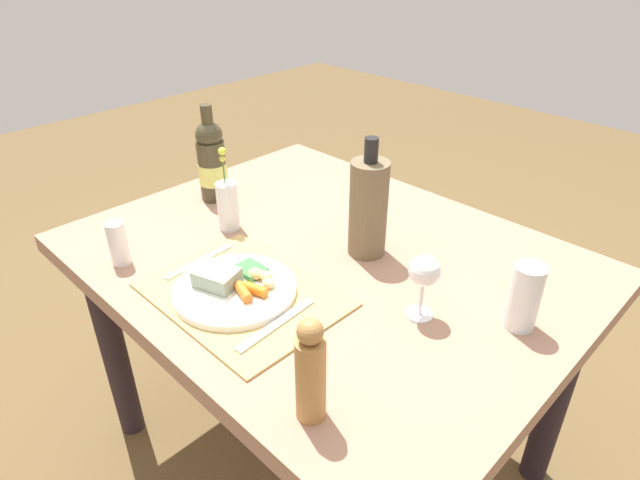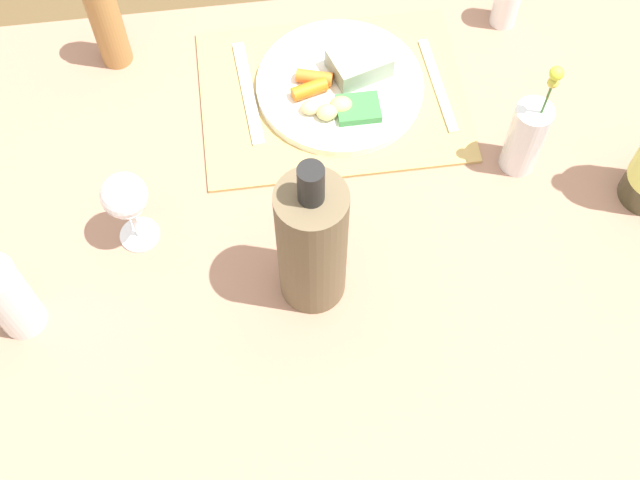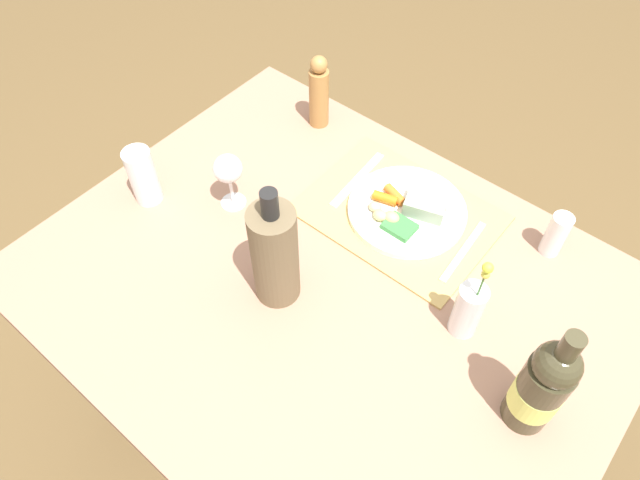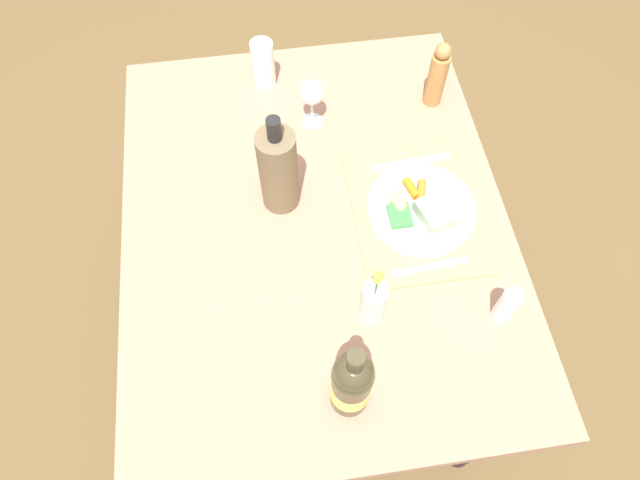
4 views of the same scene
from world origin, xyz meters
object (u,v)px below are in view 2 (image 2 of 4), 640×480
(cooler_bottle, at_px, (312,244))
(flower_vase, at_px, (526,136))
(pepper_mill, at_px, (105,17))
(wine_glass, at_px, (125,198))
(dinner_plate, at_px, (342,84))
(knife, at_px, (248,92))
(fork, at_px, (438,85))
(dining_table, at_px, (350,264))
(water_tumbler, at_px, (11,301))

(cooler_bottle, relative_size, flower_vase, 1.32)
(pepper_mill, height_order, cooler_bottle, cooler_bottle)
(cooler_bottle, bearing_deg, wine_glass, -24.94)
(dinner_plate, xyz_separation_m, cooler_bottle, (0.09, 0.35, 0.11))
(knife, xyz_separation_m, wine_glass, (0.19, 0.25, 0.10))
(knife, height_order, cooler_bottle, cooler_bottle)
(fork, distance_m, wine_glass, 0.56)
(fork, relative_size, knife, 0.92)
(dinner_plate, xyz_separation_m, wine_glass, (0.34, 0.23, 0.09))
(dining_table, distance_m, dinner_plate, 0.30)
(fork, height_order, knife, same)
(pepper_mill, bearing_deg, cooler_bottle, 120.53)
(cooler_bottle, xyz_separation_m, wine_glass, (0.25, -0.12, -0.02))
(dinner_plate, bearing_deg, pepper_mill, -18.11)
(dining_table, height_order, fork, fork)
(dinner_plate, bearing_deg, wine_glass, 34.19)
(water_tumbler, distance_m, flower_vase, 0.79)
(fork, distance_m, pepper_mill, 0.56)
(fork, xyz_separation_m, cooler_bottle, (0.25, 0.34, 0.12))
(dining_table, bearing_deg, pepper_mill, -48.33)
(wine_glass, distance_m, water_tumbler, 0.21)
(knife, height_order, water_tumbler, water_tumbler)
(dining_table, relative_size, flower_vase, 5.37)
(pepper_mill, xyz_separation_m, cooler_bottle, (-0.28, 0.47, 0.03))
(dinner_plate, distance_m, fork, 0.16)
(fork, height_order, flower_vase, flower_vase)
(pepper_mill, distance_m, cooler_bottle, 0.55)
(pepper_mill, bearing_deg, wine_glass, 94.47)
(dinner_plate, distance_m, cooler_bottle, 0.38)
(pepper_mill, relative_size, cooler_bottle, 0.67)
(wine_glass, bearing_deg, pepper_mill, -85.53)
(fork, relative_size, cooler_bottle, 0.64)
(cooler_bottle, relative_size, water_tumbler, 2.07)
(dining_table, height_order, flower_vase, flower_vase)
(dining_table, bearing_deg, wine_glass, -6.56)
(fork, distance_m, knife, 0.32)
(dining_table, xyz_separation_m, water_tumbler, (0.49, 0.08, 0.17))
(pepper_mill, distance_m, flower_vase, 0.70)
(fork, distance_m, flower_vase, 0.20)
(cooler_bottle, bearing_deg, dinner_plate, -104.97)
(dinner_plate, distance_m, wine_glass, 0.43)
(dining_table, height_order, dinner_plate, dinner_plate)
(dinner_plate, distance_m, knife, 0.16)
(dining_table, height_order, pepper_mill, pepper_mill)
(dining_table, xyz_separation_m, wine_glass, (0.32, -0.04, 0.22))
(wine_glass, bearing_deg, dining_table, 173.44)
(cooler_bottle, height_order, wine_glass, cooler_bottle)
(knife, relative_size, wine_glass, 1.44)
(cooler_bottle, bearing_deg, knife, -80.16)
(dinner_plate, height_order, wine_glass, wine_glass)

